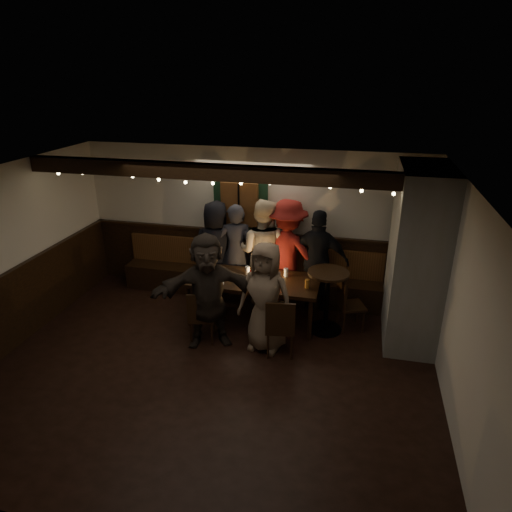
% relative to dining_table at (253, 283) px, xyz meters
% --- Properties ---
extents(room, '(6.02, 5.01, 2.62)m').
position_rel_dining_table_xyz_m(room, '(0.80, 0.02, 0.40)').
color(room, black).
rests_on(room, ground).
extents(dining_table, '(2.07, 0.89, 0.90)m').
position_rel_dining_table_xyz_m(dining_table, '(0.00, 0.00, 0.00)').
color(dining_table, black).
rests_on(dining_table, ground).
extents(chair_near_left, '(0.44, 0.44, 0.84)m').
position_rel_dining_table_xyz_m(chair_near_left, '(-0.59, -0.80, -0.20)').
color(chair_near_left, black).
rests_on(chair_near_left, ground).
extents(chair_near_right, '(0.46, 0.46, 0.90)m').
position_rel_dining_table_xyz_m(chair_near_right, '(0.60, -0.88, -0.17)').
color(chair_near_right, black).
rests_on(chair_near_right, ground).
extents(chair_end, '(0.50, 0.50, 0.85)m').
position_rel_dining_table_xyz_m(chair_end, '(1.47, 0.08, -0.20)').
color(chair_end, black).
rests_on(chair_end, ground).
extents(high_top, '(0.63, 0.63, 1.00)m').
position_rel_dining_table_xyz_m(high_top, '(1.17, -0.03, -0.04)').
color(high_top, black).
rests_on(high_top, ground).
extents(person_a, '(0.89, 0.62, 1.73)m').
position_rel_dining_table_xyz_m(person_a, '(-0.84, 0.78, 0.19)').
color(person_a, black).
rests_on(person_a, ground).
extents(person_b, '(0.70, 0.54, 1.72)m').
position_rel_dining_table_xyz_m(person_b, '(-0.48, 0.74, 0.19)').
color(person_b, '#292932').
rests_on(person_b, ground).
extents(person_c, '(0.99, 0.83, 1.84)m').
position_rel_dining_table_xyz_m(person_c, '(0.00, 0.71, 0.25)').
color(person_c, beige).
rests_on(person_c, ground).
extents(person_d, '(1.30, 0.91, 1.84)m').
position_rel_dining_table_xyz_m(person_d, '(0.42, 0.77, 0.25)').
color(person_d, maroon).
rests_on(person_d, ground).
extents(person_e, '(1.03, 0.47, 1.73)m').
position_rel_dining_table_xyz_m(person_e, '(0.95, 0.67, 0.19)').
color(person_e, black).
rests_on(person_e, ground).
extents(person_f, '(1.67, 1.04, 1.72)m').
position_rel_dining_table_xyz_m(person_f, '(-0.48, -0.76, 0.18)').
color(person_f, black).
rests_on(person_f, ground).
extents(person_g, '(0.88, 0.65, 1.63)m').
position_rel_dining_table_xyz_m(person_g, '(0.35, -0.70, 0.14)').
color(person_g, '#745E4A').
rests_on(person_g, ground).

